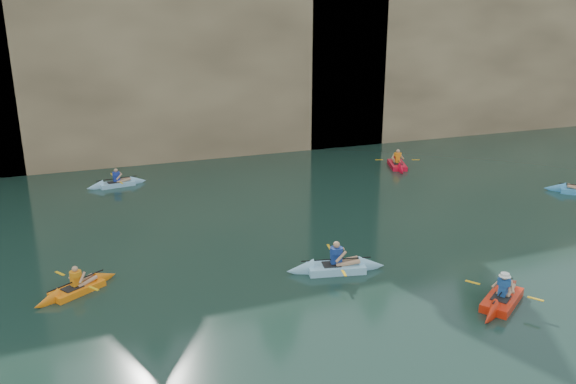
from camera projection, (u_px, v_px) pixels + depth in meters
name	position (u px, v px, depth m)	size (l,w,h in m)	color
cliff	(135.00, 46.00, 37.14)	(70.00, 16.00, 12.00)	tan
cliff_slab_center	(189.00, 56.00, 31.37)	(24.00, 2.40, 11.40)	tan
cliff_slab_east	(477.00, 61.00, 38.70)	(26.00, 2.40, 9.84)	tan
sea_cave_center	(85.00, 139.00, 29.86)	(3.50, 1.00, 3.20)	black
sea_cave_east	(323.00, 111.00, 34.64)	(5.00, 1.00, 4.50)	black
main_kayaker	(502.00, 299.00, 15.73)	(3.00, 2.27, 1.15)	red
kayaker_orange	(77.00, 288.00, 16.41)	(2.63, 1.97, 1.03)	orange
kayaker_ltblue_near	(336.00, 267.00, 17.76)	(3.27, 2.42, 1.26)	#8FCDEF
kayaker_red_far	(397.00, 164.00, 30.40)	(2.26, 3.36, 1.22)	red
kayaker_ltblue_mid	(117.00, 183.00, 26.92)	(2.90, 2.14, 1.08)	#8CC5EA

